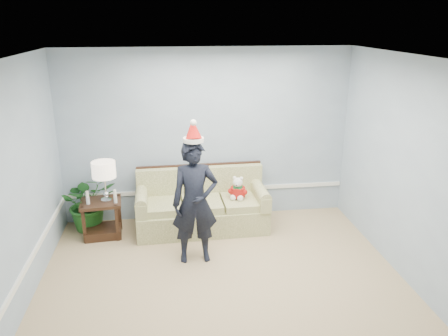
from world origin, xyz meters
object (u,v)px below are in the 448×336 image
object	(u,v)px
table_lamp	(104,171)
teddy_bear	(238,191)
side_table	(103,222)
man	(195,203)
houseplant	(89,202)
sofa	(202,207)

from	to	relation	value
table_lamp	teddy_bear	bearing A→B (deg)	0.72
table_lamp	teddy_bear	size ratio (longest dim) A/B	1.68
side_table	man	size ratio (longest dim) A/B	0.37
side_table	houseplant	xyz separation A→B (m)	(-0.22, 0.27, 0.23)
table_lamp	teddy_bear	distance (m)	1.99
houseplant	man	xyz separation A→B (m)	(1.55, -1.12, 0.38)
sofa	table_lamp	bearing A→B (deg)	-176.51
houseplant	man	world-z (taller)	man
table_lamp	man	distance (m)	1.51
table_lamp	houseplant	world-z (taller)	table_lamp
side_table	table_lamp	world-z (taller)	table_lamp
side_table	teddy_bear	world-z (taller)	teddy_bear
side_table	man	bearing A→B (deg)	-32.63
table_lamp	houseplant	distance (m)	0.71
houseplant	teddy_bear	bearing A→B (deg)	-6.53
table_lamp	houseplant	size ratio (longest dim) A/B	0.68
man	teddy_bear	xyz separation A→B (m)	(0.71, 0.86, -0.21)
sofa	side_table	world-z (taller)	sofa
side_table	man	distance (m)	1.69
table_lamp	houseplant	bearing A→B (deg)	137.36
sofa	table_lamp	size ratio (longest dim) A/B	3.29
sofa	table_lamp	distance (m)	1.57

